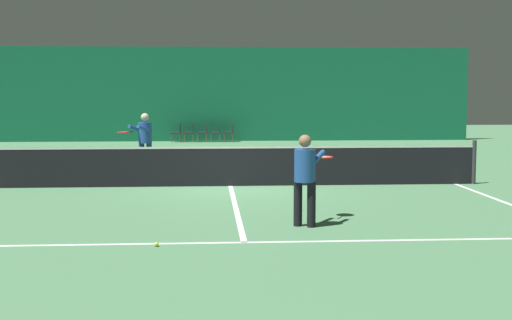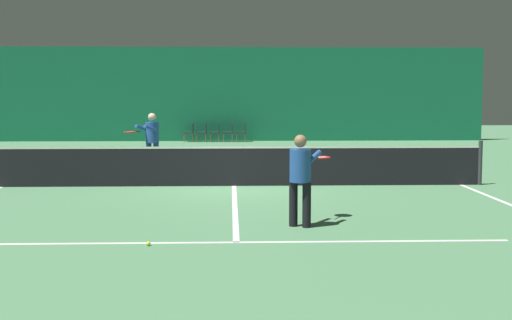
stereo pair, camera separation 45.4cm
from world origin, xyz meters
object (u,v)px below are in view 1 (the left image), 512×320
Objects in this scene: tennis_net at (230,165)px; courtside_chair_3 at (217,131)px; courtside_chair_0 at (177,131)px; courtside_chair_2 at (204,131)px; player_near at (306,173)px; tennis_ball at (156,244)px; courtside_chair_1 at (191,131)px; player_far at (144,138)px; courtside_chair_4 at (230,131)px.

courtside_chair_3 is (-0.12, 15.02, -0.03)m from tennis_net.
courtside_chair_0 is 1.00× the size of courtside_chair_2.
tennis_ball is at bearing 149.71° from player_near.
courtside_chair_1 is 1.17m from courtside_chair_3.
player_far is at bearing -10.54° from courtside_chair_3.
player_near is 20.26m from courtside_chair_2.
player_far is (-2.31, 3.22, 0.45)m from tennis_net.
player_near is (1.10, -5.16, 0.39)m from tennis_net.
tennis_ball is (-1.18, -21.61, -0.45)m from courtside_chair_3.
player_near is at bearing 6.74° from courtside_chair_1.
courtside_chair_0 is (-2.97, 20.18, -0.41)m from player_near.
player_near is at bearing 3.44° from courtside_chair_3.
tennis_ball is at bearing -101.09° from tennis_net.
courtside_chair_2 is 21.63m from tennis_ball.
player_near is 20.32m from courtside_chair_1.
tennis_ball is (-1.29, -6.59, -0.48)m from tennis_net.
courtside_chair_2 is at bearing -156.55° from player_far.
player_near is at bearing 30.98° from tennis_ball.
courtside_chair_4 is at bearing 85.34° from tennis_ball.
courtside_chair_0 is at bearing -90.00° from courtside_chair_1.
courtside_chair_1 and courtside_chair_2 have the same top height.
tennis_net is at bearing 7.12° from courtside_chair_0.
tennis_net reaches higher than courtside_chair_0.
courtside_chair_4 is at bearing 30.50° from player_near.
courtside_chair_1 is (0.59, 0.00, 0.00)m from courtside_chair_0.
courtside_chair_2 is at bearing -90.00° from courtside_chair_3.
tennis_ball is at bearing -4.66° from courtside_chair_4.
player_near is at bearing -78.01° from tennis_net.
courtside_chair_1 is 1.00× the size of courtside_chair_4.
tennis_ball is (0.58, -21.61, -0.45)m from courtside_chair_0.
courtside_chair_2 is at bearing -90.00° from courtside_chair_4.
tennis_ball is at bearing -3.11° from courtside_chair_3.
player_near is 20.22m from courtside_chair_3.
player_far is 11.92m from courtside_chair_2.
courtside_chair_3 reaches higher than tennis_ball.
courtside_chair_0 is at bearing 37.11° from player_near.
courtside_chair_2 is (-1.80, 20.18, -0.41)m from player_near.
courtside_chair_1 is 21.62m from tennis_ball.
player_far is 24.92× the size of tennis_ball.
courtside_chair_3 is at bearing 90.00° from courtside_chair_0.
courtside_chair_0 reaches higher than tennis_ball.
tennis_net is 15.02m from courtside_chair_3.
courtside_chair_0 is (-1.88, 15.02, -0.03)m from tennis_net.
courtside_chair_2 is at bearing 90.00° from courtside_chair_1.
player_far is 11.82m from courtside_chair_0.
player_near is 1.83× the size of courtside_chair_2.
courtside_chair_3 is 21.65m from tennis_ball.
player_near is 1.83× the size of courtside_chair_3.
tennis_ball is (-1.76, -21.61, -0.45)m from courtside_chair_4.
tennis_net is at bearing 0.44° from courtside_chair_3.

